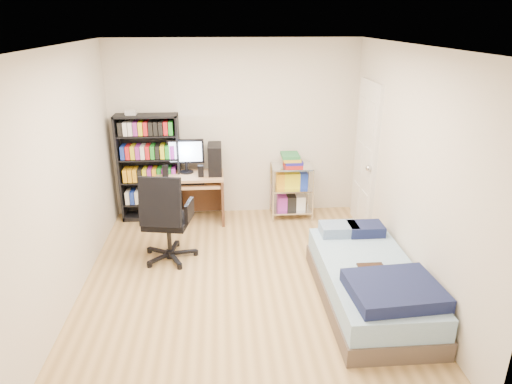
{
  "coord_description": "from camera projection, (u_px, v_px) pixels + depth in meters",
  "views": [
    {
      "loc": [
        -0.19,
        -4.38,
        2.75
      ],
      "look_at": [
        0.18,
        0.4,
        0.91
      ],
      "focal_mm": 32.0,
      "sensor_mm": 36.0,
      "label": 1
    }
  ],
  "objects": [
    {
      "name": "room",
      "position": [
        242.0,
        175.0,
        4.62
      ],
      "size": [
        3.58,
        4.08,
        2.58
      ],
      "color": "tan",
      "rests_on": "ground"
    },
    {
      "name": "media_shelf",
      "position": [
        150.0,
        167.0,
        6.42
      ],
      "size": [
        0.85,
        0.28,
        1.58
      ],
      "color": "black",
      "rests_on": "room"
    },
    {
      "name": "computer_desk",
      "position": [
        197.0,
        178.0,
        6.41
      ],
      "size": [
        0.93,
        0.54,
        1.18
      ],
      "color": "tan",
      "rests_on": "room"
    },
    {
      "name": "office_chair",
      "position": [
        168.0,
        233.0,
        5.4
      ],
      "size": [
        0.77,
        0.77,
        1.11
      ],
      "rotation": [
        0.0,
        0.0,
        -0.18
      ],
      "color": "black",
      "rests_on": "room"
    },
    {
      "name": "wire_cart",
      "position": [
        292.0,
        176.0,
        6.52
      ],
      "size": [
        0.6,
        0.43,
        0.95
      ],
      "rotation": [
        0.0,
        0.0,
        -0.01
      ],
      "color": "silver",
      "rests_on": "room"
    },
    {
      "name": "bed",
      "position": [
        370.0,
        283.0,
        4.61
      ],
      "size": [
        0.94,
        1.87,
        0.53
      ],
      "color": "#4F423A",
      "rests_on": "room"
    },
    {
      "name": "door",
      "position": [
        366.0,
        157.0,
        6.09
      ],
      "size": [
        0.12,
        0.8,
        2.0
      ],
      "color": "silver",
      "rests_on": "room"
    }
  ]
}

